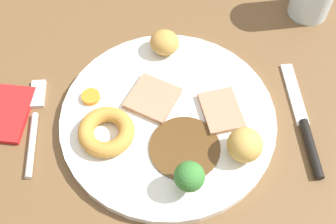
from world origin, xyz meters
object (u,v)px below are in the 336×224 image
at_px(dinner_plate, 168,119).
at_px(fork, 34,123).
at_px(meat_slice_under, 221,111).
at_px(knife, 305,127).
at_px(meat_slice_main, 153,98).
at_px(yorkshire_pudding, 106,132).
at_px(broccoli_floret, 186,177).
at_px(roast_potato_left, 165,42).
at_px(carrot_coin_front, 91,97).
at_px(roast_potato_right, 245,145).

height_order(dinner_plate, fork, dinner_plate).
height_order(meat_slice_under, fork, meat_slice_under).
distance_m(meat_slice_under, knife, 0.12).
bearing_deg(dinner_plate, meat_slice_under, 0.81).
bearing_deg(meat_slice_main, yorkshire_pudding, -139.88).
distance_m(meat_slice_under, fork, 0.26).
xyz_separation_m(yorkshire_pudding, fork, (-0.10, 0.03, -0.02)).
bearing_deg(broccoli_floret, fork, 150.66).
bearing_deg(knife, yorkshire_pudding, 89.27).
xyz_separation_m(meat_slice_main, meat_slice_under, (0.09, -0.03, 0.00)).
bearing_deg(meat_slice_under, roast_potato_left, 121.19).
xyz_separation_m(dinner_plate, roast_potato_left, (0.00, 0.12, 0.02)).
relative_size(meat_slice_under, knife, 0.35).
bearing_deg(broccoli_floret, dinner_plate, 97.80).
bearing_deg(carrot_coin_front, meat_slice_main, -5.45).
height_order(meat_slice_under, knife, meat_slice_under).
bearing_deg(broccoli_floret, roast_potato_right, 28.37).
height_order(broccoli_floret, knife, broccoli_floret).
distance_m(yorkshire_pudding, roast_potato_right, 0.18).
xyz_separation_m(roast_potato_left, roast_potato_right, (0.09, -0.18, 0.00)).
distance_m(meat_slice_main, yorkshire_pudding, 0.08).
relative_size(meat_slice_main, yorkshire_pudding, 0.84).
bearing_deg(carrot_coin_front, roast_potato_left, 36.89).
bearing_deg(yorkshire_pudding, dinner_plate, 17.04).
xyz_separation_m(roast_potato_left, knife, (0.18, -0.14, -0.03)).
bearing_deg(carrot_coin_front, roast_potato_right, -26.34).
distance_m(dinner_plate, knife, 0.19).
distance_m(dinner_plate, broccoli_floret, 0.11).
distance_m(broccoli_floret, fork, 0.23).
bearing_deg(fork, meat_slice_main, -83.14).
bearing_deg(yorkshire_pudding, meat_slice_main, 40.12).
height_order(roast_potato_left, roast_potato_right, roast_potato_right).
height_order(yorkshire_pudding, fork, yorkshire_pudding).
relative_size(dinner_plate, meat_slice_under, 4.48).
xyz_separation_m(carrot_coin_front, knife, (0.29, -0.06, -0.01)).
relative_size(meat_slice_main, fork, 0.41).
distance_m(roast_potato_right, knife, 0.10).
bearing_deg(meat_slice_under, dinner_plate, -179.19).
relative_size(yorkshire_pudding, carrot_coin_front, 2.88).
xyz_separation_m(dinner_plate, meat_slice_main, (-0.02, 0.03, 0.01)).
height_order(meat_slice_main, carrot_coin_front, meat_slice_main).
relative_size(meat_slice_under, yorkshire_pudding, 0.88).
xyz_separation_m(broccoli_floret, fork, (-0.20, 0.11, -0.04)).
bearing_deg(knife, carrot_coin_front, 77.36).
xyz_separation_m(dinner_plate, yorkshire_pudding, (-0.08, -0.03, 0.02)).
xyz_separation_m(carrot_coin_front, fork, (-0.08, -0.03, -0.01)).
distance_m(meat_slice_under, broccoli_floret, 0.12).
height_order(meat_slice_under, roast_potato_left, roast_potato_left).
xyz_separation_m(dinner_plate, knife, (0.18, -0.02, -0.00)).
relative_size(roast_potato_left, carrot_coin_front, 1.69).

